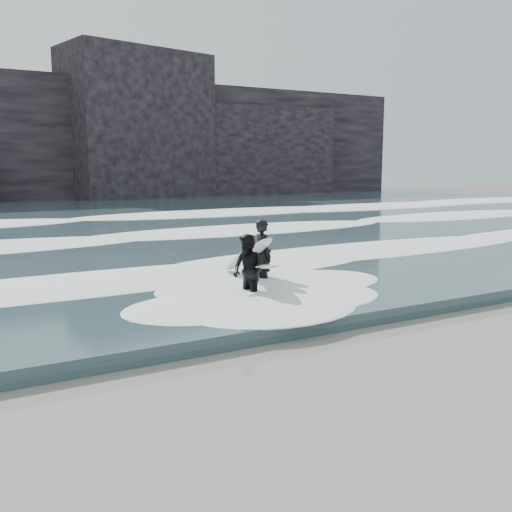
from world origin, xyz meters
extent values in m
plane|color=#845D50|center=(0.00, 0.00, 0.00)|extent=(120.00, 120.00, 0.00)
cube|color=#2F444A|center=(0.00, 29.00, 0.15)|extent=(90.00, 52.00, 0.30)
cube|color=black|center=(0.00, 46.00, 5.00)|extent=(70.00, 9.00, 10.00)
ellipsoid|color=white|center=(0.00, 9.00, 0.40)|extent=(60.00, 3.20, 0.20)
ellipsoid|color=white|center=(0.00, 16.00, 0.42)|extent=(60.00, 4.00, 0.24)
ellipsoid|color=white|center=(0.00, 25.00, 0.45)|extent=(60.00, 4.80, 0.30)
imported|color=black|center=(0.44, 6.81, 0.88)|extent=(0.48, 0.68, 1.76)
ellipsoid|color=white|center=(0.04, 6.86, 0.92)|extent=(0.69, 2.06, 1.17)
imported|color=black|center=(-0.67, 5.52, 0.80)|extent=(0.75, 0.89, 1.61)
ellipsoid|color=silver|center=(-0.25, 5.52, 0.86)|extent=(1.09, 1.90, 0.43)
camera|label=1|loc=(-6.45, -5.14, 3.09)|focal=40.00mm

